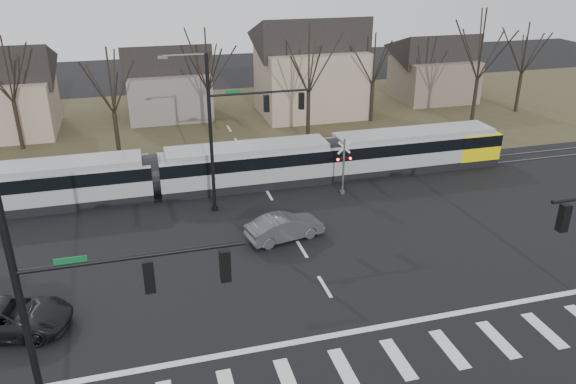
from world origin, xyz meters
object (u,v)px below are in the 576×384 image
object	(u,v)px
rail_crossing_signal	(343,168)
suv	(5,317)
sedan	(285,227)
tram	(245,164)

from	to	relation	value
rail_crossing_signal	suv	bearing A→B (deg)	-152.23
sedan	suv	world-z (taller)	suv
tram	sedan	distance (m)	8.58
sedan	suv	distance (m)	15.14
sedan	suv	xyz separation A→B (m)	(-14.24, -5.15, 0.02)
rail_crossing_signal	tram	bearing A→B (deg)	152.70
tram	suv	distance (m)	19.33
tram	rail_crossing_signal	bearing A→B (deg)	-27.30
tram	suv	size ratio (longest dim) A/B	6.61
tram	suv	world-z (taller)	tram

